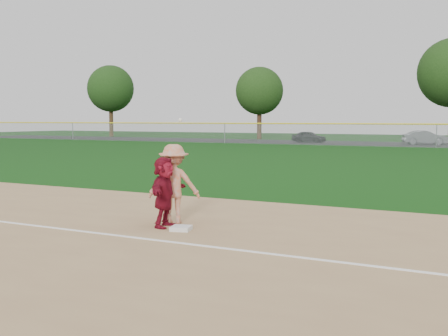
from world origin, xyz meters
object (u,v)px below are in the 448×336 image
at_px(base_runner, 164,192).
at_px(car_mid, 425,138).
at_px(first_base, 181,228).
at_px(car_left, 309,137).

relative_size(base_runner, car_mid, 0.39).
xyz_separation_m(first_base, car_mid, (-1.34, 45.75, 0.61)).
bearing_deg(first_base, car_left, 105.61).
relative_size(base_runner, car_left, 0.45).
bearing_deg(car_mid, base_runner, 160.79).
bearing_deg(car_mid, car_left, 73.01).
relative_size(first_base, car_mid, 0.10).
height_order(base_runner, car_left, base_runner).
height_order(base_runner, car_mid, base_runner).
distance_m(base_runner, car_left, 46.55).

